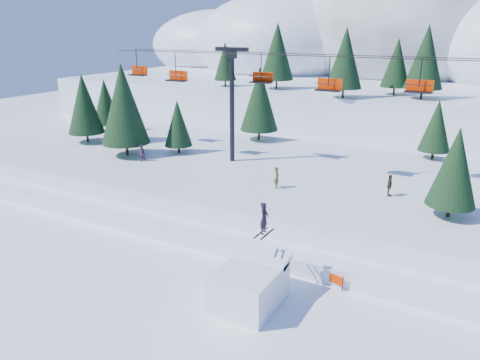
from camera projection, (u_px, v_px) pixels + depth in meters
The scene contains 10 objects.
ground at pixel (213, 305), 25.54m from camera, with size 160.00×160.00×0.00m, color white.
mid_shelf at pixel (323, 188), 40.15m from camera, with size 70.00×22.00×2.50m, color white.
berm at pixel (275, 240), 32.04m from camera, with size 70.00×6.00×1.10m, color white.
mountain_ridge at pixel (399, 54), 86.00m from camera, with size 119.00×61.07×26.46m.
jump_kicker at pixel (250, 284), 25.31m from camera, with size 3.15×4.37×5.43m.
chairlift at pixel (335, 94), 37.47m from camera, with size 46.85×3.21×10.28m.
conifer_stand at pixel (333, 123), 39.04m from camera, with size 62.31×17.82×8.88m.
distant_skiers at pixel (337, 172), 37.74m from camera, with size 33.41×10.72×1.70m.
banner_near at pixel (323, 274), 27.65m from camera, with size 2.73×0.90×0.90m.
banner_far at pixel (402, 285), 26.44m from camera, with size 2.82×0.54×0.90m.
Camera 1 is at (11.91, -18.72, 14.44)m, focal length 35.00 mm.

